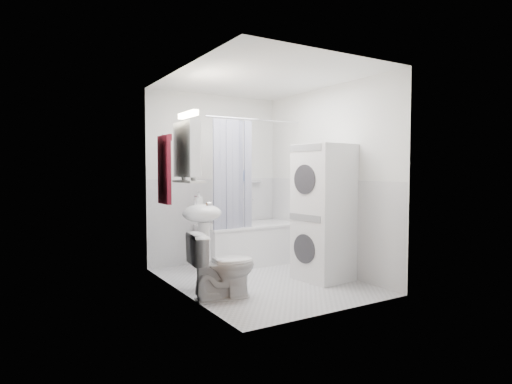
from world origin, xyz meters
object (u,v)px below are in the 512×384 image
sink (203,226)px  toilet (222,266)px  washer_dryer (324,212)px  bathtub (251,241)px

sink → toilet: (0.03, -0.42, -0.36)m
toilet → washer_dryer: bearing=-80.0°
washer_dryer → bathtub: bearing=97.1°
washer_dryer → toilet: (-1.40, -0.06, -0.48)m
washer_dryer → toilet: washer_dryer is taller
bathtub → sink: sink is taller
sink → washer_dryer: (1.43, -0.36, 0.11)m
bathtub → toilet: (-1.10, -1.30, 0.03)m
washer_dryer → toilet: size_ratio=2.36×
bathtub → sink: (-1.14, -0.88, 0.39)m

